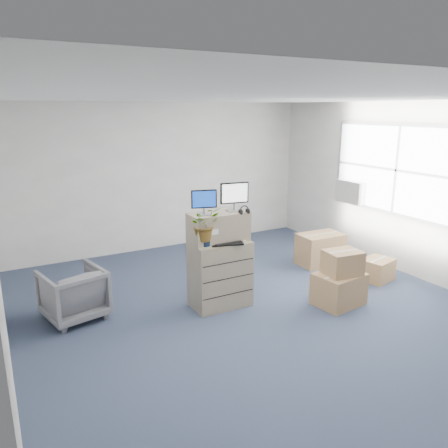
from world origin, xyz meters
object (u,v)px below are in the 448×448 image
Objects in this scene: filing_cabinet_lower at (220,274)px; monitor_right at (234,195)px; water_bottle at (225,232)px; potted_plant at (204,229)px; office_chair at (73,291)px; keyboard at (227,243)px; monitor_left at (204,201)px.

filing_cabinet_lower is 2.33× the size of monitor_right.
water_bottle is 0.45m from potted_plant.
potted_plant is at bearing -160.16° from monitor_right.
keyboard is at bearing 146.40° from office_chair.
water_bottle is 0.41× the size of potted_plant.
potted_plant is at bearing -174.24° from keyboard.
keyboard is at bearing -112.36° from water_bottle.
monitor_right is 0.81× the size of potted_plant.
keyboard is 0.26m from water_bottle.
potted_plant is (-0.28, -0.08, 0.71)m from filing_cabinet_lower.
monitor_left is 2.07m from office_chair.
potted_plant is (-0.05, -0.10, -0.34)m from monitor_left.
monitor_left is at bearing 148.43° from office_chair.
office_chair is at bearing 162.84° from filing_cabinet_lower.
keyboard reaches higher than filing_cabinet_lower.
monitor_right reaches higher than keyboard.
filing_cabinet_lower is at bearing 16.97° from potted_plant.
filing_cabinet_lower is 2.79× the size of monitor_left.
monitor_right is 2.47m from office_chair.
monitor_right is 0.53m from water_bottle.
filing_cabinet_lower reaches higher than office_chair.
potted_plant is (-0.30, 0.06, 0.23)m from keyboard.
water_bottle reaches higher than keyboard.
water_bottle reaches higher than office_chair.
monitor_right reaches higher than water_bottle.
monitor_left reaches higher than filing_cabinet_lower.
filing_cabinet_lower is 1.11m from monitor_right.
filing_cabinet_lower is at bearing -167.04° from monitor_right.
monitor_right reaches higher than filing_cabinet_lower.
monitor_right is at bearing -29.22° from water_bottle.
office_chair is at bearing 173.52° from monitor_right.
water_bottle is (0.09, 0.22, 0.09)m from keyboard.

